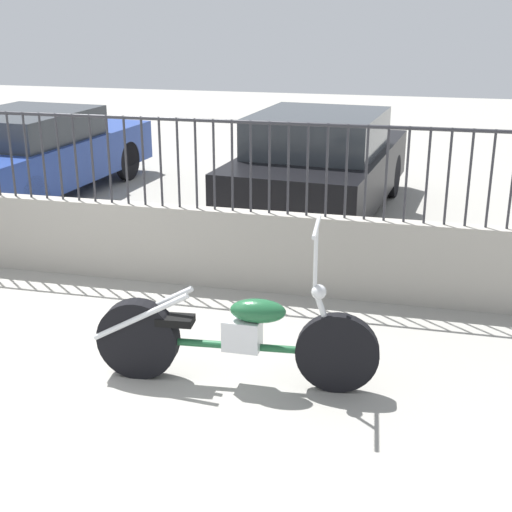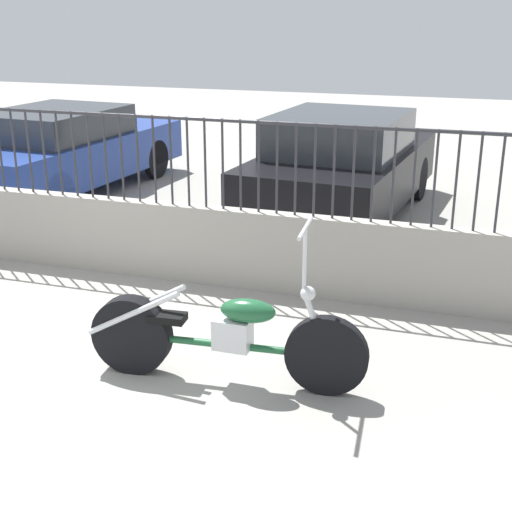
# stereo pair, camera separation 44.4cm
# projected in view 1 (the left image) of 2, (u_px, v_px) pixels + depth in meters

# --- Properties ---
(low_wall) EXTENTS (9.49, 0.18, 0.81)m
(low_wall) POSITION_uv_depth(u_px,v_px,m) (82.00, 237.00, 7.62)
(low_wall) COLOR #9E998E
(low_wall) RESTS_ON ground_plane
(fence_railing) EXTENTS (9.49, 0.04, 0.90)m
(fence_railing) POSITION_uv_depth(u_px,v_px,m) (75.00, 145.00, 7.29)
(fence_railing) COLOR #2D2D33
(fence_railing) RESTS_ON low_wall
(motorcycle_green) EXTENTS (2.18, 0.52, 1.30)m
(motorcycle_green) POSITION_uv_depth(u_px,v_px,m) (220.00, 337.00, 5.38)
(motorcycle_green) COLOR black
(motorcycle_green) RESTS_ON ground_plane
(car_blue) EXTENTS (2.11, 4.37, 1.30)m
(car_blue) POSITION_uv_depth(u_px,v_px,m) (34.00, 152.00, 10.73)
(car_blue) COLOR black
(car_blue) RESTS_ON ground_plane
(car_black) EXTENTS (2.14, 4.07, 1.41)m
(car_black) POSITION_uv_depth(u_px,v_px,m) (320.00, 163.00, 9.77)
(car_black) COLOR black
(car_black) RESTS_ON ground_plane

